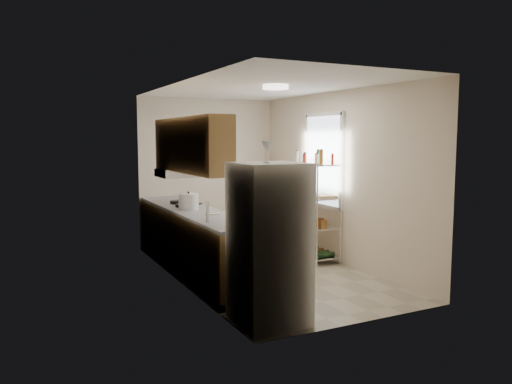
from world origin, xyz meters
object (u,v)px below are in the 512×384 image
cutting_board (322,196)px  espresso_machine (304,186)px  rice_cooker (189,202)px  frying_pan_large (184,205)px  refrigerator (269,244)px

cutting_board → espresso_machine: bearing=105.5°
rice_cooker → cutting_board: (2.02, -0.34, 0.01)m
frying_pan_large → espresso_machine: bearing=-16.8°
refrigerator → frying_pan_large: size_ratio=6.46×
frying_pan_large → cutting_board: (1.99, -0.63, 0.10)m
rice_cooker → espresso_machine: espresso_machine is taller
refrigerator → cutting_board: (1.92, 1.89, 0.20)m
cutting_board → espresso_machine: espresso_machine is taller
rice_cooker → frying_pan_large: 0.31m
rice_cooker → cutting_board: rice_cooker is taller
frying_pan_large → refrigerator: bearing=-97.0°
frying_pan_large → espresso_machine: size_ratio=0.94×
rice_cooker → espresso_machine: 1.92m
refrigerator → espresso_machine: bearing=50.9°
espresso_machine → rice_cooker: bearing=176.2°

